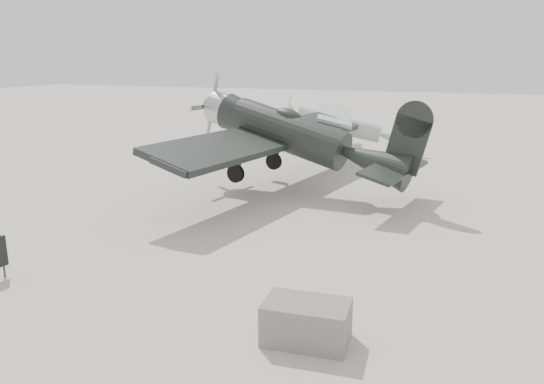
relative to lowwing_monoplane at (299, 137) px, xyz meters
The scene contains 4 objects.
ground 9.34m from the lowwing_monoplane, 72.73° to the right, with size 160.00×160.00×0.00m, color #A5A193.
lowwing_monoplane is the anchor object (origin of this frame).
highwing_monoplane 10.13m from the lowwing_monoplane, 92.50° to the left, with size 7.59×10.60×3.00m.
equipment_block 12.29m from the lowwing_monoplane, 71.37° to the right, with size 1.69×1.06×0.85m, color slate.
Camera 1 is at (3.93, -12.12, 5.55)m, focal length 35.00 mm.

